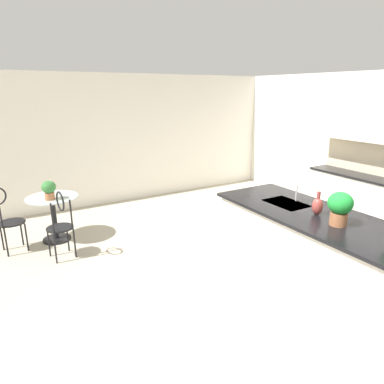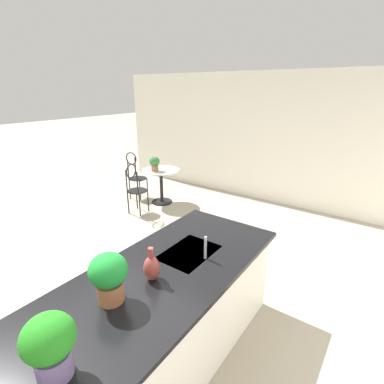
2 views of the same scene
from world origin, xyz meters
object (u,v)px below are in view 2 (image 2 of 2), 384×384
chair_by_island (136,173)px  potted_plant_counter_far (50,344)px  bistro_table (161,183)px  vase_on_counter (152,268)px  potted_plant_counter_near (109,275)px  chair_near_window (135,186)px  potted_plant_on_table (155,163)px

chair_by_island → potted_plant_counter_far: size_ratio=2.72×
bistro_table → vase_on_counter: bearing=40.6°
vase_on_counter → bistro_table: bearing=-139.4°
bistro_table → chair_by_island: 0.69m
vase_on_counter → chair_by_island: bearing=-131.9°
potted_plant_counter_far → vase_on_counter: bearing=-171.0°
potted_plant_counter_far → vase_on_counter: potted_plant_counter_far is taller
chair_by_island → potted_plant_counter_near: (3.24, 3.16, 0.57)m
vase_on_counter → chair_near_window: bearing=-131.2°
potted_plant_counter_far → vase_on_counter: size_ratio=1.33×
bistro_table → potted_plant_on_table: 0.49m
chair_by_island → vase_on_counter: vase_on_counter is taller
chair_near_window → bistro_table: bearing=178.4°
chair_by_island → bistro_table: bearing=98.5°
chair_near_window → potted_plant_on_table: chair_near_window is taller
vase_on_counter → potted_plant_counter_near: bearing=-11.7°
chair_near_window → potted_plant_counter_near: bearing=43.8°
bistro_table → vase_on_counter: 3.98m
chair_by_island → potted_plant_counter_near: size_ratio=2.72×
chair_near_window → potted_plant_counter_near: (2.61, 2.51, 0.57)m
chair_by_island → vase_on_counter: (2.89, 3.23, 0.46)m
chair_by_island → chair_near_window: bearing=45.8°
chair_near_window → potted_plant_counter_far: 4.21m
chair_by_island → potted_plant_on_table: 0.71m
potted_plant_on_table → vase_on_counter: size_ratio=1.04×
bistro_table → potted_plant_counter_near: (3.34, 2.49, 0.69)m
chair_by_island → potted_plant_counter_far: bearing=41.6°
chair_by_island → vase_on_counter: 4.36m
potted_plant_on_table → chair_by_island: bearing=-93.0°
bistro_table → potted_plant_counter_near: 4.23m
potted_plant_counter_near → vase_on_counter: (-0.35, 0.07, -0.11)m
chair_by_island → potted_plant_on_table: size_ratio=3.48×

